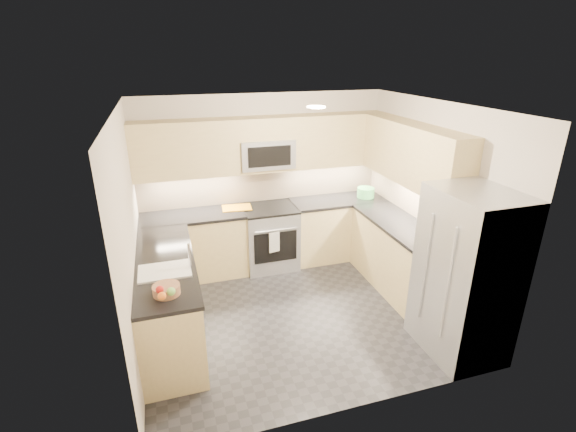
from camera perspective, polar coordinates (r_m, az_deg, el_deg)
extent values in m
cube|color=#222327|center=(5.36, 1.13, -12.86)|extent=(3.60, 3.20, 0.00)
cube|color=beige|center=(4.45, 1.37, 14.74)|extent=(3.60, 3.20, 0.02)
cube|color=beige|center=(6.22, -3.41, 4.92)|extent=(3.60, 0.02, 2.50)
cube|color=beige|center=(3.44, 9.76, -9.95)|extent=(3.60, 0.02, 2.50)
cube|color=beige|center=(4.57, -20.75, -2.84)|extent=(0.02, 3.20, 2.50)
cube|color=beige|center=(5.56, 19.14, 1.70)|extent=(0.02, 3.20, 2.50)
cube|color=#D9C182|center=(6.07, -12.60, -4.10)|extent=(1.42, 0.60, 0.90)
cube|color=#D9C182|center=(6.56, 6.67, -1.72)|extent=(1.42, 0.60, 0.90)
cube|color=#D9C182|center=(5.82, 14.92, -5.50)|extent=(0.60, 1.70, 0.90)
cube|color=#D9C182|center=(4.92, -15.98, -10.97)|extent=(0.60, 2.00, 0.90)
cube|color=black|center=(5.89, -12.97, 0.03)|extent=(1.42, 0.63, 0.04)
cube|color=black|center=(6.39, 6.85, 2.15)|extent=(1.42, 0.63, 0.04)
cube|color=black|center=(5.63, 15.37, -1.23)|extent=(0.63, 1.70, 0.04)
cube|color=black|center=(4.69, -16.56, -6.12)|extent=(0.63, 2.00, 0.04)
cube|color=#D9C182|center=(5.91, -3.12, 9.80)|extent=(3.60, 0.35, 0.75)
cube|color=#D9C182|center=(5.53, 16.73, 8.09)|extent=(0.35, 1.95, 0.75)
cube|color=tan|center=(6.23, -3.39, 4.43)|extent=(3.60, 0.01, 0.51)
cube|color=tan|center=(5.92, 16.55, 2.63)|extent=(0.01, 2.30, 0.51)
cube|color=#A9ABB1|center=(6.20, -2.52, -2.96)|extent=(0.76, 0.65, 0.91)
cube|color=black|center=(6.02, -2.59, 1.02)|extent=(0.76, 0.65, 0.03)
cube|color=black|center=(5.92, -1.70, -4.27)|extent=(0.62, 0.02, 0.45)
cylinder|color=#B2B5BA|center=(5.78, -1.68, -1.95)|extent=(0.60, 0.02, 0.02)
cube|color=#94969B|center=(5.91, -3.03, 8.57)|extent=(0.76, 0.40, 0.40)
cube|color=black|center=(5.72, -2.52, 8.13)|extent=(0.60, 0.01, 0.28)
cube|color=#A9ABB1|center=(4.68, 23.19, -7.41)|extent=(0.70, 0.90, 1.80)
cylinder|color=#B2B5BA|center=(4.32, 20.96, -8.80)|extent=(0.02, 0.02, 1.20)
cylinder|color=#B2B5BA|center=(4.57, 18.26, -6.71)|extent=(0.02, 0.02, 1.20)
cube|color=white|center=(4.49, -16.42, -8.01)|extent=(0.52, 0.38, 0.16)
cylinder|color=silver|center=(4.40, -13.31, -5.36)|extent=(0.03, 0.03, 0.28)
cylinder|color=#49AA53|center=(6.51, 10.58, 3.18)|extent=(0.32, 0.32, 0.15)
cube|color=orange|center=(6.01, -7.02, 1.14)|extent=(0.43, 0.32, 0.01)
cylinder|color=#A46F4C|center=(4.06, -16.29, -9.66)|extent=(0.27, 0.27, 0.09)
sphere|color=red|center=(3.94, -17.14, -9.59)|extent=(0.07, 0.07, 0.07)
sphere|color=#7BC253|center=(3.88, -15.70, -9.91)|extent=(0.08, 0.08, 0.08)
cube|color=silver|center=(5.83, -1.89, -3.59)|extent=(0.16, 0.05, 0.30)
sphere|color=orange|center=(3.84, -16.86, -10.44)|extent=(0.07, 0.07, 0.07)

